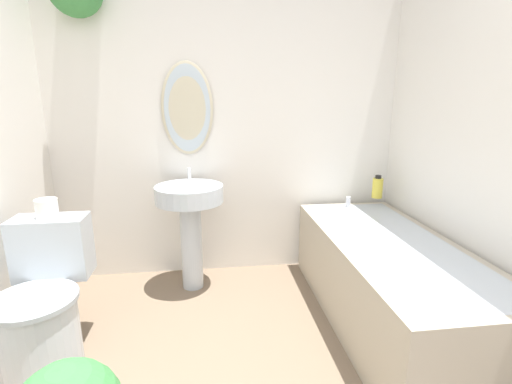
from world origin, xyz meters
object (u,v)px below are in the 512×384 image
Objects in this scene: shampoo_bottle at (377,188)px; toilet at (43,307)px; toilet_paper_roll at (47,208)px; pedestal_sink at (190,213)px; bathtub at (389,280)px.

toilet is at bearing -159.86° from shampoo_bottle.
toilet is 6.53× the size of toilet_paper_roll.
toilet_paper_roll is (-2.11, -0.57, 0.09)m from shampoo_bottle.
pedestal_sink reaches higher than bathtub.
bathtub is 9.49× the size of shampoo_bottle.
bathtub is at bearing -106.90° from shampoo_bottle.
shampoo_bottle is at bearing 73.10° from bathtub.
pedestal_sink is (0.71, 0.70, 0.25)m from toilet.
shampoo_bottle is at bearing 20.14° from toilet.
toilet_paper_roll is (-1.90, 0.10, 0.49)m from bathtub.
toilet_paper_roll is at bearing -164.78° from shampoo_bottle.
toilet_paper_roll reaches higher than shampoo_bottle.
toilet is at bearing -135.58° from pedestal_sink.
shampoo_bottle is 1.57× the size of toilet_paper_roll.
toilet is at bearing -90.00° from toilet_paper_roll.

